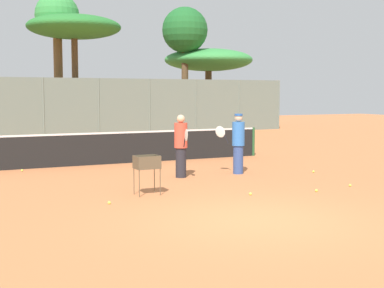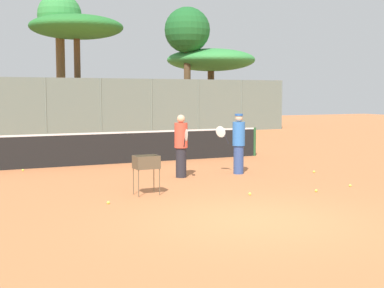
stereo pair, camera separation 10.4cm
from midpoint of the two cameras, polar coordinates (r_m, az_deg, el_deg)
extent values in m
plane|color=#C67242|center=(10.06, 6.64, -8.08)|extent=(80.00, 80.00, 0.00)
cylinder|color=#26592D|center=(20.29, 6.42, 0.26)|extent=(0.10, 0.10, 1.07)
cube|color=black|center=(18.00, -8.60, -0.52)|extent=(11.01, 0.01, 1.01)
cube|color=white|center=(17.95, -8.63, 1.18)|extent=(11.01, 0.02, 0.06)
cylinder|color=slate|center=(29.98, -15.64, 3.79)|extent=(0.08, 0.08, 3.22)
cylinder|color=slate|center=(30.66, -9.99, 3.94)|extent=(0.08, 0.08, 3.22)
cylinder|color=slate|center=(31.63, -4.64, 4.04)|extent=(0.08, 0.08, 3.22)
cylinder|color=slate|center=(32.86, 0.36, 4.11)|extent=(0.08, 0.08, 3.22)
cylinder|color=slate|center=(34.31, 4.97, 4.14)|extent=(0.08, 0.08, 3.22)
cylinder|color=slate|center=(35.97, 9.17, 4.15)|extent=(0.08, 0.08, 3.22)
cube|color=slate|center=(29.98, -15.64, 3.79)|extent=(30.60, 0.01, 3.22)
cylinder|color=brown|center=(35.54, -0.84, 6.12)|extent=(0.44, 0.44, 5.60)
sphere|color=#1E6028|center=(35.78, -0.85, 12.06)|extent=(3.00, 3.00, 3.00)
cylinder|color=brown|center=(33.41, -14.13, 6.55)|extent=(0.53, 0.53, 6.23)
sphere|color=#388E42|center=(33.72, -14.29, 13.18)|extent=(2.61, 2.61, 2.61)
cylinder|color=brown|center=(37.54, 1.68, 4.79)|extent=(0.46, 0.46, 3.91)
ellipsoid|color=#388E42|center=(37.61, 1.69, 8.94)|extent=(6.13, 6.13, 1.53)
cylinder|color=brown|center=(32.49, -12.43, 6.02)|extent=(0.38, 0.38, 5.55)
ellipsoid|color=#28722D|center=(32.72, -12.55, 12.08)|extent=(5.47, 5.47, 1.37)
cylinder|color=#26262D|center=(14.94, -1.39, -1.99)|extent=(0.30, 0.30, 0.84)
cylinder|color=#E54C38|center=(14.86, -1.40, 0.93)|extent=(0.37, 0.37, 0.70)
sphere|color=#DBB28C|center=(14.84, -1.40, 2.71)|extent=(0.23, 0.23, 0.23)
cylinder|color=black|center=(14.53, -1.02, 0.14)|extent=(0.05, 0.15, 0.27)
ellipsoid|color=silver|center=(14.34, -0.83, 0.96)|extent=(0.09, 0.40, 0.43)
cylinder|color=#334C8C|center=(15.68, 4.76, -1.68)|extent=(0.29, 0.29, 0.83)
cylinder|color=blue|center=(15.60, 4.78, 1.09)|extent=(0.36, 0.36, 0.69)
sphere|color=#DBB28C|center=(15.57, 4.79, 2.77)|extent=(0.22, 0.22, 0.22)
cylinder|color=#2659B2|center=(15.57, 4.80, 3.12)|extent=(0.24, 0.24, 0.06)
cylinder|color=black|center=(15.69, 3.48, 0.49)|extent=(0.13, 0.12, 0.27)
ellipsoid|color=silver|center=(15.72, 2.85, 1.31)|extent=(0.32, 0.29, 0.43)
cylinder|color=brown|center=(12.17, -5.89, -4.23)|extent=(0.02, 0.02, 0.62)
cylinder|color=brown|center=(12.35, -3.65, -4.07)|extent=(0.02, 0.02, 0.62)
cylinder|color=brown|center=(12.50, -6.45, -3.98)|extent=(0.02, 0.02, 0.62)
cylinder|color=brown|center=(12.68, -4.27, -3.83)|extent=(0.02, 0.02, 0.62)
cube|color=brown|center=(12.38, -5.07, -2.59)|extent=(0.55, 0.40, 0.01)
cube|color=brown|center=(12.17, -4.75, -2.03)|extent=(0.55, 0.01, 0.30)
cube|color=brown|center=(12.54, -5.40, -1.82)|extent=(0.55, 0.01, 0.30)
cube|color=brown|center=(12.26, -6.28, -1.99)|extent=(0.01, 0.40, 0.30)
cube|color=brown|center=(12.45, -3.89, -1.86)|extent=(0.01, 0.40, 0.30)
sphere|color=#D1E54C|center=(12.34, -4.99, -2.18)|extent=(0.07, 0.07, 0.07)
sphere|color=#D1E54C|center=(12.52, -4.62, -2.31)|extent=(0.07, 0.07, 0.07)
sphere|color=#D1E54C|center=(12.49, -4.42, -2.09)|extent=(0.07, 0.07, 0.07)
sphere|color=#D1E54C|center=(12.45, -5.53, -2.12)|extent=(0.07, 0.07, 0.07)
sphere|color=#D1E54C|center=(12.27, -4.95, -2.22)|extent=(0.07, 0.07, 0.07)
sphere|color=#D1E54C|center=(12.51, -4.85, -2.32)|extent=(0.07, 0.07, 0.07)
sphere|color=#D1E54C|center=(12.41, -5.11, -2.14)|extent=(0.07, 0.07, 0.07)
sphere|color=#D1E54C|center=(12.51, -4.26, -2.07)|extent=(0.07, 0.07, 0.07)
sphere|color=#D1E54C|center=(12.22, -5.30, -2.25)|extent=(0.07, 0.07, 0.07)
sphere|color=#D1E54C|center=(12.42, -4.33, -2.37)|extent=(0.07, 0.07, 0.07)
sphere|color=#D1E54C|center=(14.09, 16.31, -4.24)|extent=(0.07, 0.07, 0.07)
sphere|color=#D1E54C|center=(16.27, 12.65, -2.89)|extent=(0.07, 0.07, 0.07)
sphere|color=#D1E54C|center=(13.13, 12.91, -4.85)|extent=(0.07, 0.07, 0.07)
sphere|color=#D1E54C|center=(16.95, -17.84, -2.69)|extent=(0.07, 0.07, 0.07)
sphere|color=#D1E54C|center=(11.53, -9.08, -6.21)|extent=(0.07, 0.07, 0.07)
sphere|color=#D1E54C|center=(12.46, 6.02, -5.30)|extent=(0.07, 0.07, 0.07)
camera|label=1|loc=(0.05, -90.21, -0.02)|focal=50.00mm
camera|label=2|loc=(0.05, 89.79, 0.02)|focal=50.00mm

